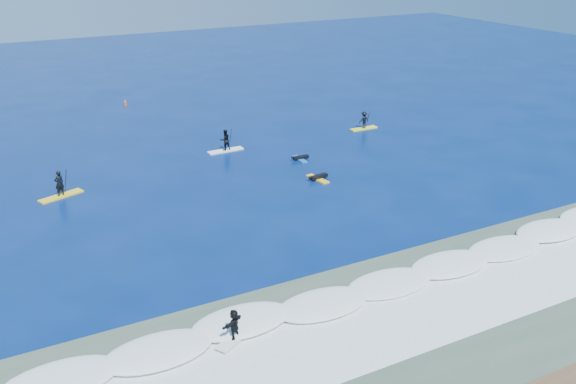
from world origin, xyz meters
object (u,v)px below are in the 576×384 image
sup_paddler_left (60,188)px  prone_paddler_far (300,158)px  prone_paddler_near (318,178)px  wave_surfer (234,326)px  sup_paddler_center (225,142)px  marker_buoy (125,103)px  sup_paddler_right (364,121)px

sup_paddler_left → prone_paddler_far: (17.82, -1.07, -0.53)m
prone_paddler_near → wave_surfer: size_ratio=1.03×
sup_paddler_center → prone_paddler_far: sup_paddler_center is taller
marker_buoy → prone_paddler_near: bearing=-76.6°
prone_paddler_far → wave_surfer: 24.20m
sup_paddler_left → sup_paddler_right: (27.01, 3.54, 0.06)m
wave_surfer → sup_paddler_left: bearing=70.5°
wave_surfer → sup_paddler_center: bearing=38.3°
prone_paddler_far → marker_buoy: 24.32m
sup_paddler_center → marker_buoy: (-3.24, 18.40, -0.50)m
sup_paddler_left → marker_buoy: sup_paddler_left is taller
wave_surfer → marker_buoy: 43.23m
sup_paddler_center → prone_paddler_far: (4.27, -4.73, -0.64)m
sup_paddler_center → wave_surfer: (-9.95, -24.30, 0.06)m
sup_paddler_left → sup_paddler_right: size_ratio=1.18×
prone_paddler_near → wave_surfer: 20.19m
sup_paddler_center → prone_paddler_near: size_ratio=1.41×
sup_paddler_right → prone_paddler_near: 13.56m
sup_paddler_center → prone_paddler_near: bearing=-71.7°
sup_paddler_right → wave_surfer: size_ratio=1.28×
sup_paddler_left → wave_surfer: 20.95m
sup_paddler_right → prone_paddler_far: (-9.18, -4.61, -0.59)m
prone_paddler_near → prone_paddler_far: (0.97, 4.36, -0.01)m
prone_paddler_near → prone_paddler_far: prone_paddler_near is taller
sup_paddler_left → wave_surfer: size_ratio=1.51×
wave_surfer → marker_buoy: (6.71, 42.70, -0.56)m
wave_surfer → sup_paddler_right: bearing=16.5°
sup_paddler_left → prone_paddler_near: size_ratio=1.47×
prone_paddler_far → wave_surfer: wave_surfer is taller
sup_paddler_left → prone_paddler_near: 17.71m
sup_paddler_left → marker_buoy: bearing=45.3°
sup_paddler_left → prone_paddler_far: 17.86m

